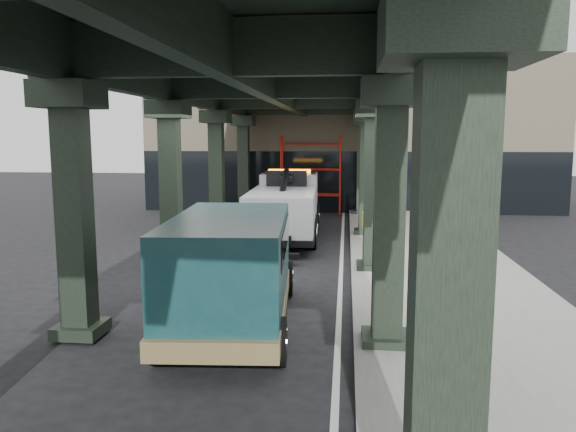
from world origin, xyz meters
The scene contains 8 objects.
ground centered at (0.00, 0.00, 0.00)m, with size 90.00×90.00×0.00m, color black.
sidewalk centered at (4.50, 2.00, 0.07)m, with size 5.00×40.00×0.15m, color gray.
lane_stripe centered at (1.70, 2.00, 0.01)m, with size 0.12×38.00×0.01m, color silver.
viaduct centered at (-0.40, 2.00, 5.46)m, with size 7.40×32.00×6.40m.
building centered at (2.00, 20.00, 4.00)m, with size 22.00×10.00×8.00m, color #C6B793.
scaffolding centered at (0.00, 14.64, 2.11)m, with size 3.08×0.88×4.00m.
tow_truck centered at (-0.53, 7.51, 1.33)m, with size 2.71×8.42×2.73m.
towed_van centered at (-0.49, -3.14, 1.30)m, with size 2.74×6.09×2.41m.
Camera 1 is at (1.82, -14.24, 3.98)m, focal length 35.00 mm.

